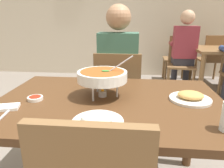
{
  "coord_description": "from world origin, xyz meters",
  "views": [
    {
      "loc": [
        0.12,
        -1.15,
        1.2
      ],
      "look_at": [
        0.0,
        0.15,
        0.78
      ],
      "focal_mm": 33.4,
      "sensor_mm": 36.0,
      "label": 1
    }
  ],
  "objects_px": {
    "dining_table_main": "(110,115)",
    "chair_bg_middle": "(181,60)",
    "chair_diner_main": "(118,92)",
    "patron_bg_middle": "(184,47)",
    "rice_plate": "(98,120)",
    "diner_main": "(118,67)",
    "sauce_dish": "(35,98)",
    "appetizer_plate": "(190,97)",
    "chair_bg_right": "(181,55)",
    "chair_bg_corner": "(213,57)",
    "curry_bowl": "(102,76)"
  },
  "relations": [
    {
      "from": "diner_main",
      "to": "curry_bowl",
      "type": "relative_size",
      "value": 3.94
    },
    {
      "from": "patron_bg_middle",
      "to": "dining_table_main",
      "type": "bearing_deg",
      "value": -112.33
    },
    {
      "from": "chair_diner_main",
      "to": "patron_bg_middle",
      "type": "relative_size",
      "value": 0.69
    },
    {
      "from": "diner_main",
      "to": "appetizer_plate",
      "type": "distance_m",
      "value": 0.88
    },
    {
      "from": "chair_diner_main",
      "to": "sauce_dish",
      "type": "distance_m",
      "value": 0.93
    },
    {
      "from": "sauce_dish",
      "to": "chair_bg_right",
      "type": "xyz_separation_m",
      "value": [
        1.49,
        2.93,
        -0.23
      ]
    },
    {
      "from": "rice_plate",
      "to": "patron_bg_middle",
      "type": "height_order",
      "value": "patron_bg_middle"
    },
    {
      "from": "diner_main",
      "to": "chair_bg_middle",
      "type": "xyz_separation_m",
      "value": [
        0.95,
        1.62,
        -0.24
      ]
    },
    {
      "from": "chair_bg_corner",
      "to": "appetizer_plate",
      "type": "bearing_deg",
      "value": -112.32
    },
    {
      "from": "dining_table_main",
      "to": "chair_diner_main",
      "type": "relative_size",
      "value": 1.5
    },
    {
      "from": "dining_table_main",
      "to": "rice_plate",
      "type": "bearing_deg",
      "value": -94.45
    },
    {
      "from": "chair_bg_right",
      "to": "chair_bg_corner",
      "type": "height_order",
      "value": "same"
    },
    {
      "from": "rice_plate",
      "to": "chair_bg_right",
      "type": "height_order",
      "value": "chair_bg_right"
    },
    {
      "from": "chair_bg_middle",
      "to": "patron_bg_middle",
      "type": "xyz_separation_m",
      "value": [
        0.01,
        -0.05,
        0.24
      ]
    },
    {
      "from": "curry_bowl",
      "to": "patron_bg_middle",
      "type": "xyz_separation_m",
      "value": [
        1.01,
        2.29,
        -0.11
      ]
    },
    {
      "from": "dining_table_main",
      "to": "chair_bg_middle",
      "type": "distance_m",
      "value": 2.58
    },
    {
      "from": "dining_table_main",
      "to": "chair_bg_right",
      "type": "relative_size",
      "value": 1.5
    },
    {
      "from": "dining_table_main",
      "to": "chair_diner_main",
      "type": "distance_m",
      "value": 0.75
    },
    {
      "from": "dining_table_main",
      "to": "diner_main",
      "type": "bearing_deg",
      "value": 90.0
    },
    {
      "from": "diner_main",
      "to": "curry_bowl",
      "type": "bearing_deg",
      "value": -93.86
    },
    {
      "from": "diner_main",
      "to": "chair_bg_corner",
      "type": "xyz_separation_m",
      "value": [
        1.6,
        2.01,
        -0.24
      ]
    },
    {
      "from": "rice_plate",
      "to": "chair_bg_middle",
      "type": "xyz_separation_m",
      "value": [
        0.97,
        2.69,
        -0.24
      ]
    },
    {
      "from": "chair_diner_main",
      "to": "appetizer_plate",
      "type": "bearing_deg",
      "value": -56.17
    },
    {
      "from": "chair_diner_main",
      "to": "patron_bg_middle",
      "type": "height_order",
      "value": "patron_bg_middle"
    },
    {
      "from": "appetizer_plate",
      "to": "chair_bg_right",
      "type": "relative_size",
      "value": 0.27
    },
    {
      "from": "dining_table_main",
      "to": "curry_bowl",
      "type": "xyz_separation_m",
      "value": [
        -0.05,
        0.05,
        0.23
      ]
    },
    {
      "from": "dining_table_main",
      "to": "sauce_dish",
      "type": "distance_m",
      "value": 0.46
    },
    {
      "from": "chair_bg_right",
      "to": "chair_bg_middle",
      "type": "bearing_deg",
      "value": -101.77
    },
    {
      "from": "diner_main",
      "to": "appetizer_plate",
      "type": "relative_size",
      "value": 5.46
    },
    {
      "from": "chair_diner_main",
      "to": "rice_plate",
      "type": "relative_size",
      "value": 3.75
    },
    {
      "from": "sauce_dish",
      "to": "chair_bg_right",
      "type": "height_order",
      "value": "chair_bg_right"
    },
    {
      "from": "appetizer_plate",
      "to": "dining_table_main",
      "type": "bearing_deg",
      "value": -175.8
    },
    {
      "from": "dining_table_main",
      "to": "diner_main",
      "type": "distance_m",
      "value": 0.78
    },
    {
      "from": "chair_diner_main",
      "to": "chair_bg_right",
      "type": "height_order",
      "value": "same"
    },
    {
      "from": "patron_bg_middle",
      "to": "rice_plate",
      "type": "bearing_deg",
      "value": -110.47
    },
    {
      "from": "rice_plate",
      "to": "chair_bg_corner",
      "type": "bearing_deg",
      "value": 62.18
    },
    {
      "from": "sauce_dish",
      "to": "chair_bg_right",
      "type": "bearing_deg",
      "value": 63.03
    },
    {
      "from": "diner_main",
      "to": "rice_plate",
      "type": "relative_size",
      "value": 5.46
    },
    {
      "from": "curry_bowl",
      "to": "sauce_dish",
      "type": "relative_size",
      "value": 3.69
    },
    {
      "from": "dining_table_main",
      "to": "chair_bg_middle",
      "type": "height_order",
      "value": "chair_bg_middle"
    },
    {
      "from": "diner_main",
      "to": "chair_bg_corner",
      "type": "distance_m",
      "value": 2.58
    },
    {
      "from": "chair_diner_main",
      "to": "sauce_dish",
      "type": "relative_size",
      "value": 10.0
    },
    {
      "from": "rice_plate",
      "to": "chair_bg_middle",
      "type": "height_order",
      "value": "chair_bg_middle"
    },
    {
      "from": "dining_table_main",
      "to": "sauce_dish",
      "type": "height_order",
      "value": "sauce_dish"
    },
    {
      "from": "chair_diner_main",
      "to": "diner_main",
      "type": "relative_size",
      "value": 0.69
    },
    {
      "from": "diner_main",
      "to": "rice_plate",
      "type": "xyz_separation_m",
      "value": [
        -0.02,
        -1.07,
        0.01
      ]
    },
    {
      "from": "diner_main",
      "to": "chair_bg_corner",
      "type": "relative_size",
      "value": 1.46
    },
    {
      "from": "rice_plate",
      "to": "appetizer_plate",
      "type": "xyz_separation_m",
      "value": [
        0.5,
        0.33,
        0.0
      ]
    },
    {
      "from": "chair_bg_corner",
      "to": "patron_bg_middle",
      "type": "xyz_separation_m",
      "value": [
        -0.64,
        -0.44,
        0.24
      ]
    },
    {
      "from": "diner_main",
      "to": "patron_bg_middle",
      "type": "height_order",
      "value": "same"
    }
  ]
}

